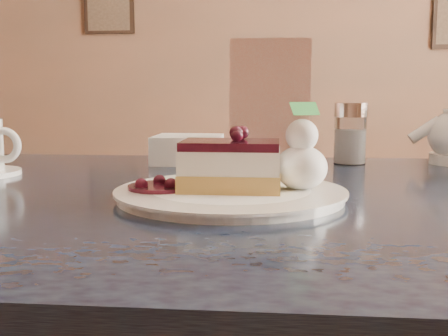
# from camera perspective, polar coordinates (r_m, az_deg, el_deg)

# --- Properties ---
(main_table) EXTENTS (1.30, 0.88, 0.80)m
(main_table) POSITION_cam_1_polar(r_m,az_deg,el_deg) (0.80, 0.98, -8.35)
(main_table) COLOR #1A2637
(main_table) RESTS_ON ground
(dessert_plate) EXTENTS (0.29, 0.29, 0.01)m
(dessert_plate) POSITION_cam_1_polar(r_m,az_deg,el_deg) (0.73, 0.67, -2.70)
(dessert_plate) COLOR white
(dessert_plate) RESTS_ON main_table
(cheesecake_slice) EXTENTS (0.13, 0.09, 0.06)m
(cheesecake_slice) POSITION_cam_1_polar(r_m,az_deg,el_deg) (0.72, 0.67, 0.23)
(cheesecake_slice) COLOR tan
(cheesecake_slice) RESTS_ON dessert_plate
(whipped_cream) EXTENTS (0.07, 0.07, 0.06)m
(whipped_cream) POSITION_cam_1_polar(r_m,az_deg,el_deg) (0.73, 7.85, 0.06)
(whipped_cream) COLOR white
(whipped_cream) RESTS_ON dessert_plate
(berry_sauce) EXTENTS (0.09, 0.09, 0.01)m
(berry_sauce) POSITION_cam_1_polar(r_m,az_deg,el_deg) (0.73, -6.45, -1.94)
(berry_sauce) COLOR black
(berry_sauce) RESTS_ON dessert_plate
(menu_card) EXTENTS (0.15, 0.04, 0.23)m
(menu_card) POSITION_cam_1_polar(r_m,az_deg,el_deg) (1.06, 4.68, 6.63)
(menu_card) COLOR beige
(menu_card) RESTS_ON main_table
(sugar_shaker) EXTENTS (0.06, 0.06, 0.12)m
(sugar_shaker) POSITION_cam_1_polar(r_m,az_deg,el_deg) (1.09, 12.70, 3.49)
(sugar_shaker) COLOR white
(sugar_shaker) RESTS_ON main_table
(napkin_stack) EXTENTS (0.13, 0.13, 0.05)m
(napkin_stack) POSITION_cam_1_polar(r_m,az_deg,el_deg) (1.09, -3.67, 1.92)
(napkin_stack) COLOR white
(napkin_stack) RESTS_ON main_table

